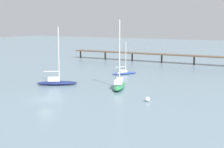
% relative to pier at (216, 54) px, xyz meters
% --- Properties ---
extents(ground_plane, '(400.00, 400.00, 0.00)m').
position_rel_pier_xyz_m(ground_plane, '(-11.12, -56.33, -3.21)').
color(ground_plane, slate).
extents(pier, '(71.59, 6.40, 6.79)m').
position_rel_pier_xyz_m(pier, '(0.00, 0.00, 0.00)').
color(pier, brown).
rests_on(pier, ground_plane).
extents(sailboat_blue, '(4.80, 6.37, 7.48)m').
position_rel_pier_xyz_m(sailboat_blue, '(-13.90, -27.03, -2.72)').
color(sailboat_blue, '#2D4CB7').
rests_on(sailboat_blue, ground_plane).
extents(sailboat_green, '(5.66, 8.97, 12.43)m').
position_rel_pier_xyz_m(sailboat_green, '(-6.00, -42.49, -2.36)').
color(sailboat_green, '#287F4C').
rests_on(sailboat_green, ground_plane).
extents(sailboat_navy, '(7.48, 6.36, 11.16)m').
position_rel_pier_xyz_m(sailboat_navy, '(-17.85, -46.05, -2.52)').
color(sailboat_navy, navy).
rests_on(sailboat_navy, ground_plane).
extents(mooring_buoy_outer, '(0.76, 0.76, 0.76)m').
position_rel_pier_xyz_m(mooring_buoy_outer, '(3.12, -49.32, -2.83)').
color(mooring_buoy_outer, silver).
rests_on(mooring_buoy_outer, ground_plane).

